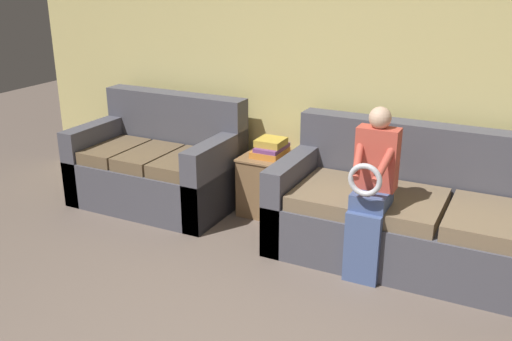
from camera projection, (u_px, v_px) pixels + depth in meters
The scene contains 6 objects.
wall_back at pixel (373, 70), 4.58m from camera, with size 6.89×0.06×2.55m.
couch_main at pixel (409, 215), 4.23m from camera, with size 1.95×0.95×0.95m.
couch_side at pixel (159, 167), 5.19m from camera, with size 1.43×0.88×0.97m.
child_left_seated at pixel (372, 188), 3.86m from camera, with size 0.29×0.36×1.20m.
side_shelf at pixel (271, 183), 5.00m from camera, with size 0.48×0.49×0.52m.
book_stack at pixel (271, 148), 4.90m from camera, with size 0.25×0.32×0.15m.
Camera 1 is at (1.21, -1.74, 2.08)m, focal length 40.00 mm.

